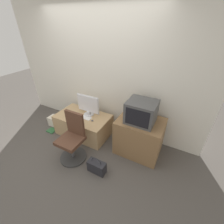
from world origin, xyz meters
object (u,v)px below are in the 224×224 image
crt_tv (141,112)px  cardboard_box_lower (55,121)px  keyboard (84,117)px  book (52,130)px  office_chair (73,140)px  handbag (97,167)px  mouse (92,121)px  main_monitor (88,105)px

crt_tv → cardboard_box_lower: size_ratio=1.87×
keyboard → crt_tv: (1.20, 0.07, 0.44)m
keyboard → book: size_ratio=1.79×
office_chair → handbag: office_chair is taller
crt_tv → mouse: bearing=-174.3°
crt_tv → cardboard_box_lower: (-2.09, -0.13, -0.80)m
mouse → keyboard: bearing=172.7°
crt_tv → office_chair: crt_tv is taller
cardboard_box_lower → keyboard: bearing=4.1°
cardboard_box_lower → main_monitor: bearing=12.6°
crt_tv → office_chair: size_ratio=0.53×
cardboard_box_lower → handbag: handbag is taller
keyboard → crt_tv: bearing=3.2°
handbag → book: 1.60m
keyboard → handbag: size_ratio=1.02×
main_monitor → book: (-0.82, -0.42, -0.68)m
mouse → crt_tv: (0.97, 0.10, 0.44)m
main_monitor → handbag: (0.73, -0.85, -0.58)m
mouse → cardboard_box_lower: 1.18m
keyboard → crt_tv: size_ratio=0.68×
main_monitor → crt_tv: 1.19m
main_monitor → cardboard_box_lower: (-0.92, -0.21, -0.57)m
handbag → mouse: bearing=127.7°
keyboard → cardboard_box_lower: (-0.89, -0.06, -0.35)m
handbag → book: size_ratio=1.76×
mouse → crt_tv: 1.06m
main_monitor → handbag: size_ratio=1.62×
main_monitor → office_chair: main_monitor is taller
office_chair → keyboard: bearing=107.6°
keyboard → book: 0.95m
crt_tv → book: crt_tv is taller
keyboard → cardboard_box_lower: size_ratio=1.28×
crt_tv → cardboard_box_lower: bearing=-176.4°
mouse → book: size_ratio=0.29×
keyboard → mouse: bearing=-7.3°
office_chair → handbag: 0.63m
office_chair → mouse: bearing=86.2°
book → cardboard_box_lower: bearing=114.6°
crt_tv → book: 2.21m
keyboard → handbag: keyboard is taller
main_monitor → book: 1.14m
office_chair → cardboard_box_lower: bearing=153.3°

